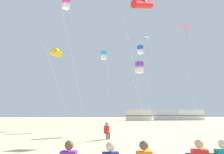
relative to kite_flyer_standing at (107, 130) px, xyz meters
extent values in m
sphere|color=brown|center=(-1.21, -9.52, 0.45)|extent=(0.20, 0.20, 0.20)
sphere|color=beige|center=(-0.32, -9.74, 0.45)|extent=(0.20, 0.20, 0.20)
sphere|color=brown|center=(0.42, -9.65, 0.45)|extent=(0.20, 0.20, 0.20)
sphere|color=#D8A87F|center=(1.73, -9.50, 0.45)|extent=(0.20, 0.20, 0.20)
sphere|color=beige|center=(2.26, -9.55, 0.45)|extent=(0.20, 0.20, 0.20)
cube|color=red|center=(-0.03, -0.08, 0.07)|extent=(0.39, 0.32, 0.52)
sphere|color=brown|center=(-0.03, -0.08, 0.45)|extent=(0.20, 0.20, 0.20)
cylinder|color=#2D2D38|center=(0.11, 0.07, -0.17)|extent=(0.24, 0.38, 0.13)
cylinder|color=#2D2D38|center=(0.16, 0.22, -0.40)|extent=(0.11, 0.11, 0.42)
cylinder|color=#2D2D38|center=(-0.04, 0.12, -0.17)|extent=(0.24, 0.38, 0.13)
cylinder|color=#2D2D38|center=(0.01, 0.27, -0.40)|extent=(0.11, 0.11, 0.42)
cylinder|color=silver|center=(6.83, 15.10, 6.38)|extent=(2.00, 0.51, 13.98)
cube|color=white|center=(7.08, 16.09, 13.37)|extent=(1.22, 1.22, 0.40)
cylinder|color=white|center=(7.08, 16.09, 12.72)|extent=(0.04, 0.04, 1.10)
cylinder|color=silver|center=(-4.36, 4.73, 3.36)|extent=(2.74, 1.57, 7.96)
cylinder|color=yellow|center=(-5.14, 6.10, 7.34)|extent=(1.84, 2.51, 1.48)
sphere|color=yellow|center=(-5.14, 6.10, 7.49)|extent=(0.76, 0.76, 0.76)
cylinder|color=silver|center=(0.63, 12.08, 4.23)|extent=(0.55, 1.34, 9.68)
cube|color=#1EB2D1|center=(-0.03, 12.35, 9.42)|extent=(0.82, 0.82, 0.44)
cube|color=white|center=(-0.03, 12.35, 8.72)|extent=(0.82, 0.82, 0.44)
cylinder|color=silver|center=(3.13, 4.53, 2.56)|extent=(1.53, 0.68, 6.35)
cube|color=purple|center=(3.47, 5.28, 6.09)|extent=(0.82, 0.82, 0.44)
cube|color=white|center=(3.47, 5.28, 5.39)|extent=(0.82, 0.82, 0.44)
cylinder|color=silver|center=(5.69, 11.09, 4.55)|extent=(1.05, 1.48, 10.33)
cube|color=blue|center=(4.96, 11.60, 10.07)|extent=(0.82, 0.82, 0.44)
cube|color=white|center=(4.96, 11.60, 9.37)|extent=(0.82, 0.82, 0.44)
cylinder|color=silver|center=(7.08, 2.39, 4.30)|extent=(1.35, 0.96, 9.83)
cube|color=#E54C8C|center=(7.55, 3.06, 9.21)|extent=(1.22, 1.22, 0.40)
cylinder|color=#E54C8C|center=(7.55, 3.06, 8.56)|extent=(0.04, 0.04, 1.10)
cylinder|color=silver|center=(2.11, 1.05, 5.02)|extent=(1.59, 2.09, 11.27)
cylinder|color=red|center=(3.15, 1.83, 10.65)|extent=(2.41, 2.06, 1.48)
sphere|color=red|center=(3.15, 1.83, 10.80)|extent=(0.76, 0.76, 0.76)
cylinder|color=silver|center=(-2.90, 2.71, 5.60)|extent=(2.70, 2.04, 12.43)
cube|color=#D826A5|center=(-3.91, 4.05, 12.17)|extent=(0.82, 0.82, 0.44)
cube|color=white|center=(-3.91, 4.05, 11.47)|extent=(0.82, 0.82, 0.44)
cube|color=beige|center=(9.63, 37.76, 0.79)|extent=(6.42, 2.36, 2.80)
cube|color=#4C608C|center=(9.63, 37.76, 0.65)|extent=(6.46, 2.40, 0.24)
cube|color=#B7BABF|center=(17.65, 39.92, 0.79)|extent=(6.54, 2.74, 2.80)
cube|color=#4C608C|center=(17.65, 39.92, 0.65)|extent=(6.59, 2.78, 0.24)
cube|color=white|center=(25.11, 40.86, 0.79)|extent=(6.52, 2.65, 2.80)
cube|color=#4C608C|center=(25.11, 40.86, 0.65)|extent=(6.56, 2.69, 0.24)
camera|label=1|loc=(-0.56, -14.13, 1.12)|focal=32.01mm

